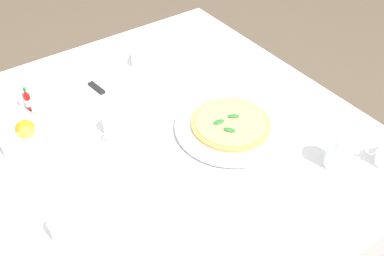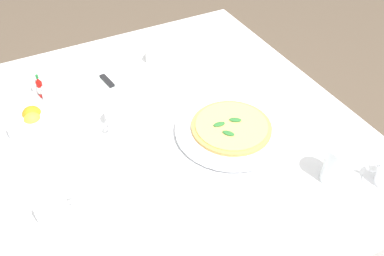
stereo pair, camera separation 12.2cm
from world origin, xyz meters
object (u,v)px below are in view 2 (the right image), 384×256
at_px(pizza, 231,127).
at_px(pepper_shaker, 46,94).
at_px(coffee_cup_right_edge, 52,210).
at_px(napkin_folded, 101,78).
at_px(salt_shaker, 36,86).
at_px(citrus_bowl, 34,123).
at_px(dinner_knife, 100,74).
at_px(water_glass_near_right, 336,166).
at_px(menu_card, 150,50).
at_px(pizza_plate, 231,130).
at_px(coffee_cup_back_corner, 118,117).
at_px(hot_sauce_bottle, 40,87).

relative_size(pizza, pepper_shaker, 4.19).
relative_size(coffee_cup_right_edge, napkin_folded, 0.54).
height_order(salt_shaker, pepper_shaker, same).
xyz_separation_m(citrus_bowl, pepper_shaker, (0.13, -0.06, -0.00)).
xyz_separation_m(coffee_cup_right_edge, dinner_knife, (0.50, -0.28, -0.01)).
relative_size(water_glass_near_right, menu_card, 1.61).
relative_size(water_glass_near_right, salt_shaker, 2.00).
relative_size(pizza_plate, pepper_shaker, 5.89).
bearing_deg(pepper_shaker, napkin_folded, -82.81).
height_order(coffee_cup_right_edge, water_glass_near_right, water_glass_near_right).
xyz_separation_m(water_glass_near_right, salt_shaker, (0.74, 0.61, -0.02)).
bearing_deg(water_glass_near_right, coffee_cup_right_edge, 72.66).
relative_size(pizza_plate, coffee_cup_back_corner, 2.55).
distance_m(napkin_folded, dinner_knife, 0.01).
xyz_separation_m(pizza_plate, napkin_folded, (0.43, 0.25, -0.00)).
distance_m(pizza_plate, salt_shaker, 0.66).
bearing_deg(hot_sauce_bottle, pepper_shaker, -160.35).
height_order(coffee_cup_right_edge, pepper_shaker, coffee_cup_right_edge).
relative_size(hot_sauce_bottle, menu_card, 1.18).
bearing_deg(dinner_knife, citrus_bowl, 112.83).
relative_size(salt_shaker, pepper_shaker, 1.00).
bearing_deg(salt_shaker, pepper_shaker, -160.35).
distance_m(pizza_plate, coffee_cup_right_edge, 0.54).
height_order(coffee_cup_back_corner, hot_sauce_bottle, hot_sauce_bottle).
relative_size(coffee_cup_back_corner, citrus_bowl, 0.87).
relative_size(coffee_cup_right_edge, coffee_cup_back_corner, 1.02).
bearing_deg(pizza, salt_shaker, 44.95).
bearing_deg(coffee_cup_right_edge, pizza, -83.10).
distance_m(dinner_knife, pepper_shaker, 0.19).
bearing_deg(hot_sauce_bottle, menu_card, -82.60).
bearing_deg(citrus_bowl, pepper_shaker, -27.12).
distance_m(coffee_cup_back_corner, napkin_folded, 0.25).
relative_size(coffee_cup_back_corner, dinner_knife, 0.66).
distance_m(coffee_cup_back_corner, hot_sauce_bottle, 0.30).
distance_m(pizza, coffee_cup_right_edge, 0.54).
height_order(coffee_cup_right_edge, dinner_knife, coffee_cup_right_edge).
distance_m(pizza, hot_sauce_bottle, 0.63).
relative_size(coffee_cup_back_corner, water_glass_near_right, 1.15).
height_order(napkin_folded, menu_card, menu_card).
height_order(pizza, dinner_knife, pizza).
distance_m(citrus_bowl, hot_sauce_bottle, 0.16).
xyz_separation_m(napkin_folded, citrus_bowl, (-0.15, 0.25, 0.02)).
height_order(coffee_cup_right_edge, hot_sauce_bottle, hot_sauce_bottle).
height_order(coffee_cup_right_edge, salt_shaker, coffee_cup_right_edge).
distance_m(pizza, coffee_cup_back_corner, 0.34).
relative_size(coffee_cup_right_edge, dinner_knife, 0.67).
bearing_deg(pizza_plate, coffee_cup_back_corner, 56.38).
xyz_separation_m(salt_shaker, menu_card, (0.03, -0.42, 0.00)).
xyz_separation_m(pizza, menu_card, (0.49, 0.05, 0.01)).
xyz_separation_m(citrus_bowl, salt_shaker, (0.18, -0.04, -0.00)).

